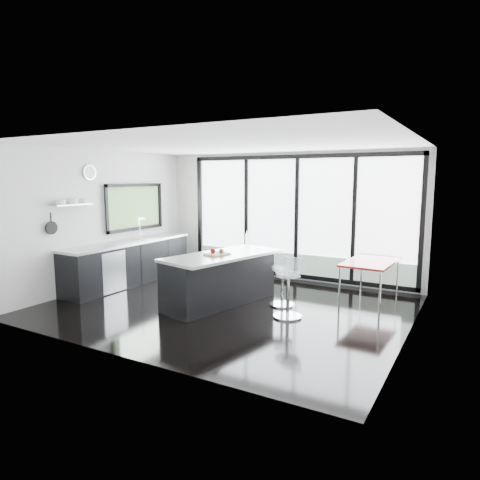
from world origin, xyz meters
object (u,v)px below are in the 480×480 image
Objects in this scene: island at (220,278)px; red_table at (370,281)px; bar_stool_far at (282,286)px; bar_stool_near at (288,295)px.

island is 1.72× the size of red_table.
island reaches higher than red_table.
bar_stool_far is 1.67m from red_table.
red_table is at bearing 33.41° from island.
bar_stool_near is 1.06× the size of bar_stool_far.
island is 1.12m from bar_stool_far.
bar_stool_near is at bearing -71.38° from bar_stool_far.
bar_stool_near is 0.53× the size of red_table.
island reaches higher than bar_stool_near.
red_table reaches higher than bar_stool_near.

